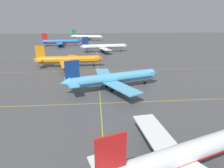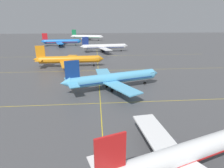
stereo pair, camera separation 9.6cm
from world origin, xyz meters
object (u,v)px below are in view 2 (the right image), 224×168
airliner_front_gate (185,154)px  airliner_second_row (113,78)px  airliner_third_row (69,60)px  airliner_far_left_stand (104,47)px  airliner_far_right_stand (61,42)px  airliner_distant_taxiway (87,37)px

airliner_front_gate → airliner_second_row: size_ratio=0.92×
airliner_third_row → airliner_far_left_stand: airliner_far_left_stand is taller
airliner_third_row → airliner_front_gate: bearing=-69.5°
airliner_far_left_stand → airliner_far_right_stand: 51.05m
airliner_second_row → airliner_distant_taxiway: bearing=95.7°
airliner_second_row → airliner_far_left_stand: bearing=89.6°
airliner_third_row → airliner_far_left_stand: (20.49, 44.05, 0.01)m
airliner_front_gate → airliner_second_row: bearing=101.4°
airliner_second_row → airliner_third_row: (-19.92, 34.47, -0.14)m
airliner_second_row → airliner_third_row: 39.81m
airliner_front_gate → airliner_third_row: 79.95m
airliner_distant_taxiway → airliner_far_left_stand: bearing=-78.0°
airliner_front_gate → airliner_distant_taxiway: bearing=96.9°
airliner_far_left_stand → airliner_far_right_stand: (-37.11, 35.06, -0.02)m
airliner_third_row → airliner_far_right_stand: bearing=101.9°
airliner_far_right_stand → airliner_front_gate: bearing=-73.8°
airliner_third_row → airliner_far_left_stand: size_ratio=1.00×
airliner_third_row → airliner_distant_taxiway: 118.73m
airliner_third_row → airliner_far_right_stand: airliner_third_row is taller
airliner_front_gate → airliner_third_row: airliner_third_row is taller
airliner_second_row → airliner_far_left_stand: (0.57, 78.52, -0.14)m
airliner_front_gate → airliner_third_row: (-28.06, 74.86, 0.16)m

